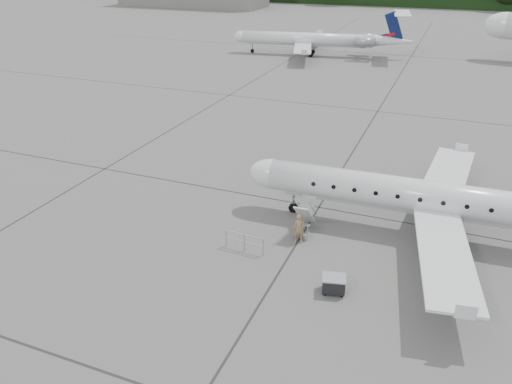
% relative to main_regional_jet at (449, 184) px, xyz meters
% --- Properties ---
extents(ground, '(320.00, 320.00, 0.00)m').
position_rel_main_regional_jet_xyz_m(ground, '(-1.60, -5.76, -3.24)').
color(ground, slate).
rests_on(ground, ground).
extents(main_regional_jet, '(25.91, 19.07, 6.49)m').
position_rel_main_regional_jet_xyz_m(main_regional_jet, '(0.00, 0.00, 0.00)').
color(main_regional_jet, silver).
rests_on(main_regional_jet, ground).
extents(airstair, '(0.92, 2.17, 2.03)m').
position_rel_main_regional_jet_xyz_m(airstair, '(-7.20, -2.27, -2.23)').
color(airstair, silver).
rests_on(airstair, ground).
extents(passenger, '(0.72, 0.59, 1.69)m').
position_rel_main_regional_jet_xyz_m(passenger, '(-7.16, -3.49, -2.40)').
color(passenger, '#8E704D').
rests_on(passenger, ground).
extents(safety_railing, '(2.20, 0.21, 1.00)m').
position_rel_main_regional_jet_xyz_m(safety_railing, '(-9.59, -5.42, -2.74)').
color(safety_railing, '#999DA1').
rests_on(safety_railing, ground).
extents(baggage_cart, '(1.21, 1.07, 0.91)m').
position_rel_main_regional_jet_xyz_m(baggage_cart, '(-4.31, -7.15, -2.79)').
color(baggage_cart, black).
rests_on(baggage_cart, ground).
extents(bg_regional_left, '(27.40, 21.58, 6.54)m').
position_rel_main_regional_jet_xyz_m(bg_regional_left, '(-22.14, 48.03, 0.03)').
color(bg_regional_left, silver).
rests_on(bg_regional_left, ground).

